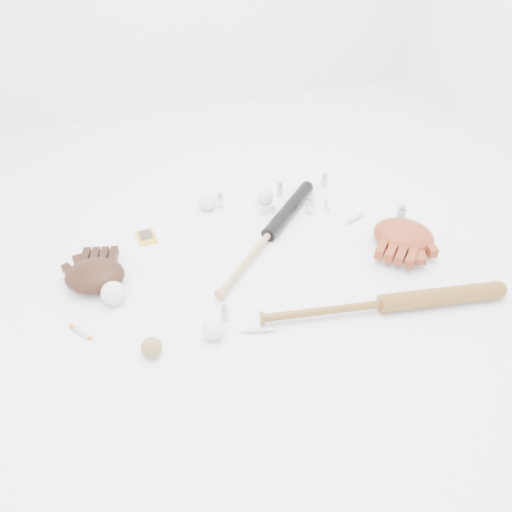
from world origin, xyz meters
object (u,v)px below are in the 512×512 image
object	(u,v)px
bat_wood	(383,304)
glove_dark	(95,275)
pedestal	(265,206)
bat_dark	(269,234)

from	to	relation	value
bat_wood	glove_dark	size ratio (longest dim) A/B	3.55
bat_wood	pedestal	size ratio (longest dim) A/B	12.75
bat_wood	pedestal	bearing A→B (deg)	113.89
bat_dark	pedestal	xyz separation A→B (m)	(0.06, 0.20, -0.01)
bat_dark	pedestal	size ratio (longest dim) A/B	11.81
bat_dark	glove_dark	size ratio (longest dim) A/B	3.28
bat_wood	pedestal	xyz separation A→B (m)	(-0.18, 0.69, -0.01)
bat_dark	bat_wood	size ratio (longest dim) A/B	0.93
bat_dark	pedestal	distance (m)	0.21
glove_dark	pedestal	xyz separation A→B (m)	(0.73, 0.25, -0.03)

